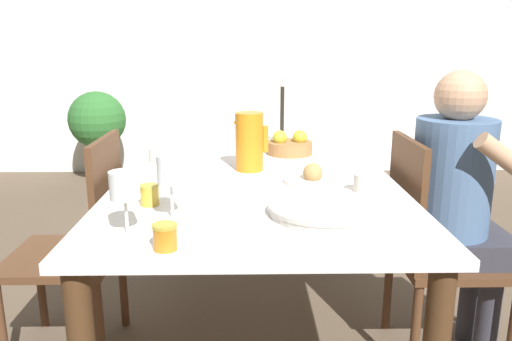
{
  "coord_description": "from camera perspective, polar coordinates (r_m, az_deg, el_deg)",
  "views": [
    {
      "loc": [
        -0.03,
        -2.06,
        1.26
      ],
      "look_at": [
        0.0,
        -0.29,
        0.81
      ],
      "focal_mm": 35.0,
      "sensor_mm": 36.0,
      "label": 1
    }
  ],
  "objects": [
    {
      "name": "teacup_near_person",
      "position": [
        1.76,
        12.41,
        -1.62
      ],
      "size": [
        0.14,
        0.14,
        0.07
      ],
      "color": "silver",
      "rests_on": "dining_table"
    },
    {
      "name": "person_seated",
      "position": [
        2.1,
        22.22,
        -2.59
      ],
      "size": [
        0.39,
        0.41,
        1.16
      ],
      "rotation": [
        0.0,
        0.0,
        -1.57
      ],
      "color": "#33333D",
      "rests_on": "ground_plane"
    },
    {
      "name": "chair_person_side",
      "position": [
        2.12,
        19.54,
        -8.1
      ],
      "size": [
        0.42,
        0.42,
        0.91
      ],
      "rotation": [
        0.0,
        0.0,
        -1.57
      ],
      "color": "#51331E",
      "rests_on": "ground_plane"
    },
    {
      "name": "chair_opposite",
      "position": [
        2.14,
        -19.44,
        -7.88
      ],
      "size": [
        0.42,
        0.42,
        0.91
      ],
      "rotation": [
        0.0,
        0.0,
        1.57
      ],
      "color": "#51331E",
      "rests_on": "ground_plane"
    },
    {
      "name": "jam_jar_red",
      "position": [
        1.62,
        -12.08,
        -2.64
      ],
      "size": [
        0.06,
        0.06,
        0.07
      ],
      "color": "gold",
      "rests_on": "dining_table"
    },
    {
      "name": "fruit_bowl",
      "position": [
        2.33,
        3.85,
        2.84
      ],
      "size": [
        0.21,
        0.21,
        0.11
      ],
      "color": "#9E6B3D",
      "rests_on": "dining_table"
    },
    {
      "name": "candlestick_tall",
      "position": [
        2.56,
        3.0,
        6.08
      ],
      "size": [
        0.06,
        0.06,
        0.34
      ],
      "color": "black",
      "rests_on": "dining_table"
    },
    {
      "name": "serving_tray",
      "position": [
        1.52,
        7.67,
        -4.44
      ],
      "size": [
        0.33,
        0.33,
        0.03
      ],
      "color": "#B7B2A8",
      "rests_on": "dining_table"
    },
    {
      "name": "ground_plane",
      "position": [
        2.41,
        -0.13,
        -17.13
      ],
      "size": [
        20.0,
        20.0,
        0.0
      ],
      "primitive_type": "plane",
      "color": "brown"
    },
    {
      "name": "red_pitcher",
      "position": [
        2.01,
        -0.77,
        3.36
      ],
      "size": [
        0.14,
        0.11,
        0.23
      ],
      "color": "orange",
      "rests_on": "dining_table"
    },
    {
      "name": "jam_jar_amber",
      "position": [
        1.27,
        -10.36,
        -7.33
      ],
      "size": [
        0.06,
        0.06,
        0.07
      ],
      "color": "#C67A1E",
      "rests_on": "dining_table"
    },
    {
      "name": "teacup_across",
      "position": [
        2.18,
        -11.04,
        1.52
      ],
      "size": [
        0.14,
        0.14,
        0.07
      ],
      "color": "silver",
      "rests_on": "dining_table"
    },
    {
      "name": "bread_plate",
      "position": [
        1.86,
        6.49,
        -0.79
      ],
      "size": [
        0.22,
        0.22,
        0.07
      ],
      "color": "silver",
      "rests_on": "dining_table"
    },
    {
      "name": "wine_glass_juice",
      "position": [
        1.35,
        -14.79,
        -2.08
      ],
      "size": [
        0.08,
        0.08,
        0.18
      ],
      "color": "white",
      "rests_on": "dining_table"
    },
    {
      "name": "wine_glass_water",
      "position": [
        1.45,
        -9.71,
        -0.21
      ],
      "size": [
        0.08,
        0.08,
        0.19
      ],
      "color": "white",
      "rests_on": "dining_table"
    },
    {
      "name": "dining_table",
      "position": [
        2.14,
        -0.14,
        -1.62
      ],
      "size": [
        1.04,
        1.95,
        0.76
      ],
      "color": "white",
      "rests_on": "ground_plane"
    },
    {
      "name": "wall_back",
      "position": [
        4.95,
        -0.68,
        14.77
      ],
      "size": [
        10.0,
        0.06,
        2.6
      ],
      "color": "white",
      "rests_on": "ground_plane"
    },
    {
      "name": "potted_plant",
      "position": [
        4.72,
        -17.65,
        4.95
      ],
      "size": [
        0.51,
        0.51,
        0.85
      ],
      "color": "beige",
      "rests_on": "ground_plane"
    }
  ]
}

